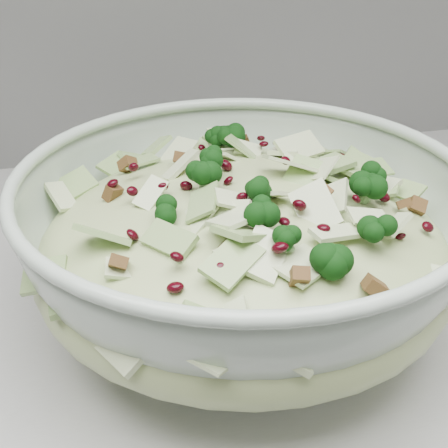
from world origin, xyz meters
name	(u,v)px	position (x,y,z in m)	size (l,w,h in m)	color
mixing_bowl	(243,249)	(0.23, 1.60, 0.97)	(0.38, 0.38, 0.14)	#AEC0AE
salad	(243,224)	(0.23, 1.60, 1.00)	(0.36, 0.36, 0.14)	#B9C587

